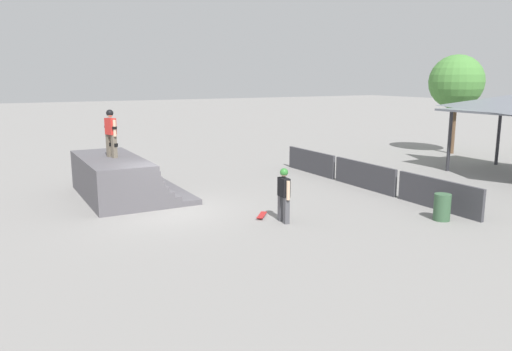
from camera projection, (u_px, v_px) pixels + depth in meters
The scene contains 9 objects.
ground_plane at pixel (169, 210), 16.90m from camera, with size 160.00×160.00×0.00m, color gray.
quarter_pipe_ramp at pixel (119, 179), 18.69m from camera, with size 5.19×3.57×1.52m.
skater_on_deck at pixel (111, 130), 18.29m from camera, with size 0.76×0.38×1.76m.
skateboard_on_deck at pixel (111, 154), 18.93m from camera, with size 0.85×0.26×0.09m.
bystander_walking at pixel (284, 191), 15.34m from camera, with size 0.67×0.25×1.71m.
skateboard_on_ground at pixel (262, 215), 16.08m from camera, with size 0.78×0.69×0.09m.
barrier_fence at pixel (364, 175), 20.18m from camera, with size 11.10×0.12×1.05m.
tree_far_back at pixel (456, 82), 28.69m from camera, with size 3.10×3.10×5.71m.
trash_bin at pixel (442, 207), 15.67m from camera, with size 0.52×0.52×0.85m, color #385B3D.
Camera 1 is at (15.76, -5.24, 4.45)m, focal length 35.00 mm.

